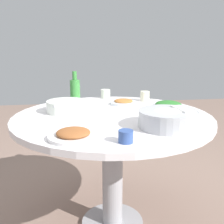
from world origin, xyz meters
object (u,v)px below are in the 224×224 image
at_px(round_dining_table, 112,138).
at_px(rice_bowl, 168,119).
at_px(dish_tofu_braise, 123,102).
at_px(tea_cup_near, 105,94).
at_px(soup_bowl, 66,107).
at_px(dish_greens, 168,106).
at_px(green_bottle, 75,91).
at_px(tea_cup_far, 126,136).
at_px(tea_cup_side, 145,96).
at_px(dish_stirfry, 73,135).

bearing_deg(round_dining_table, rice_bowl, -141.44).
relative_size(dish_tofu_braise, tea_cup_near, 2.64).
bearing_deg(soup_bowl, dish_greens, -93.21).
bearing_deg(rice_bowl, tea_cup_near, 14.44).
distance_m(dish_greens, green_bottle, 0.65).
xyz_separation_m(rice_bowl, soup_bowl, (0.40, 0.51, -0.01)).
xyz_separation_m(round_dining_table, tea_cup_far, (-0.47, 0.02, 0.17)).
relative_size(rice_bowl, soup_bowl, 1.22).
height_order(tea_cup_near, tea_cup_far, tea_cup_near).
bearing_deg(tea_cup_far, rice_bowl, -54.66).
bearing_deg(tea_cup_side, dish_greens, -166.04).
height_order(rice_bowl, soup_bowl, rice_bowl).
relative_size(round_dining_table, dish_greens, 5.04).
relative_size(round_dining_table, dish_stirfry, 5.22).
distance_m(rice_bowl, green_bottle, 0.78).
bearing_deg(tea_cup_side, soup_bowl, 114.28).
relative_size(green_bottle, tea_cup_side, 3.13).
bearing_deg(dish_tofu_braise, dish_greens, -130.22).
height_order(dish_greens, tea_cup_near, tea_cup_near).
relative_size(rice_bowl, dish_greens, 1.25).
bearing_deg(rice_bowl, dish_greens, -20.95).
height_order(round_dining_table, soup_bowl, soup_bowl).
distance_m(rice_bowl, tea_cup_near, 0.85).
distance_m(rice_bowl, dish_tofu_braise, 0.59).
bearing_deg(round_dining_table, tea_cup_near, -2.51).
bearing_deg(dish_tofu_braise, tea_cup_far, 169.72).
distance_m(rice_bowl, tea_cup_side, 0.67).
bearing_deg(rice_bowl, green_bottle, 35.75).
distance_m(dish_stirfry, tea_cup_near, 0.95).
bearing_deg(tea_cup_side, tea_cup_near, 59.89).
relative_size(green_bottle, tea_cup_near, 3.15).
bearing_deg(round_dining_table, tea_cup_side, -39.41).
relative_size(tea_cup_far, tea_cup_side, 0.85).
xyz_separation_m(dish_tofu_braise, tea_cup_far, (-0.76, 0.14, 0.01)).
xyz_separation_m(dish_stirfry, tea_cup_near, (0.92, -0.26, 0.02)).
xyz_separation_m(round_dining_table, tea_cup_near, (0.53, -0.02, 0.18)).
bearing_deg(tea_cup_near, soup_bowl, 144.70).
height_order(dish_greens, green_bottle, green_bottle).
bearing_deg(tea_cup_near, dish_greens, -142.46).
xyz_separation_m(soup_bowl, dish_tofu_braise, (0.18, -0.40, -0.02)).
relative_size(round_dining_table, soup_bowl, 4.89).
relative_size(soup_bowl, green_bottle, 1.04).
height_order(round_dining_table, tea_cup_near, tea_cup_near).
xyz_separation_m(soup_bowl, green_bottle, (0.23, -0.06, 0.06)).
relative_size(dish_stirfry, green_bottle, 0.97).
xyz_separation_m(dish_tofu_braise, tea_cup_side, (0.08, -0.18, 0.02)).
height_order(tea_cup_near, tea_cup_side, tea_cup_side).
xyz_separation_m(soup_bowl, tea_cup_far, (-0.58, -0.26, -0.01)).
xyz_separation_m(dish_greens, tea_cup_side, (0.30, 0.07, 0.01)).
relative_size(dish_stirfry, dish_tofu_braise, 1.16).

